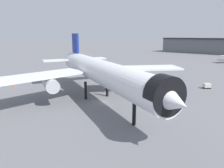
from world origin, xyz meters
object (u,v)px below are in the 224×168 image
at_px(baggage_cart_trailing, 207,86).
at_px(service_truck_front, 106,71).
at_px(airliner_near_gate, 100,72).
at_px(baggage_tug_wing, 138,74).
at_px(traffic_cone_wingtip, 15,86).

bearing_deg(baggage_cart_trailing, service_truck_front, 135.26).
xyz_separation_m(airliner_near_gate, service_truck_front, (-29.43, 27.78, -6.82)).
bearing_deg(service_truck_front, baggage_cart_trailing, 83.28).
xyz_separation_m(airliner_near_gate, baggage_cart_trailing, (15.31, 36.42, -7.43)).
relative_size(airliner_near_gate, baggage_cart_trailing, 22.72).
bearing_deg(baggage_cart_trailing, baggage_tug_wing, 125.16).
xyz_separation_m(service_truck_front, traffic_cone_wingtip, (-3.86, -40.94, -1.30)).
bearing_deg(traffic_cone_wingtip, baggage_tug_wing, 70.63).
bearing_deg(baggage_cart_trailing, traffic_cone_wingtip, 169.90).
relative_size(baggage_tug_wing, baggage_cart_trailing, 1.20).
height_order(airliner_near_gate, baggage_cart_trailing, airliner_near_gate).
relative_size(service_truck_front, traffic_cone_wingtip, 10.15).
bearing_deg(traffic_cone_wingtip, baggage_cart_trailing, 45.58).
distance_m(service_truck_front, traffic_cone_wingtip, 41.14).
distance_m(baggage_tug_wing, traffic_cone_wingtip, 52.08).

